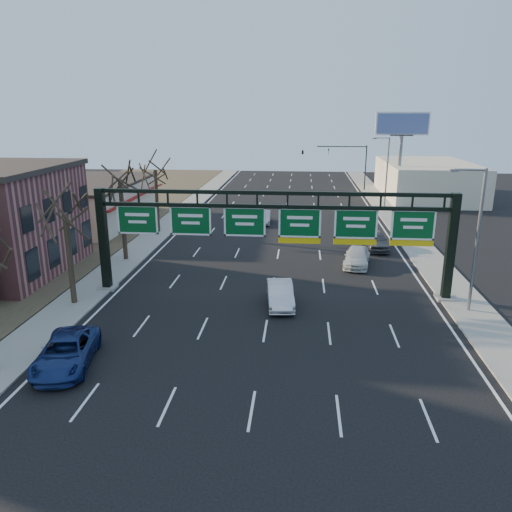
# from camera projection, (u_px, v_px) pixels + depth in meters

# --- Properties ---
(ground) EXTENTS (160.00, 160.00, 0.00)m
(ground) POSITION_uv_depth(u_px,v_px,m) (263.00, 346.00, 26.93)
(ground) COLOR black
(ground) RESTS_ON ground
(sidewalk_left) EXTENTS (3.00, 120.00, 0.12)m
(sidewalk_left) POSITION_uv_depth(u_px,v_px,m) (144.00, 244.00, 47.12)
(sidewalk_left) COLOR gray
(sidewalk_left) RESTS_ON ground
(sidewalk_right) EXTENTS (3.00, 120.00, 0.12)m
(sidewalk_right) POSITION_uv_depth(u_px,v_px,m) (421.00, 251.00, 44.92)
(sidewalk_right) COLOR gray
(sidewalk_right) RESTS_ON ground
(dirt_strip_left) EXTENTS (21.00, 120.00, 0.06)m
(dirt_strip_left) POSITION_uv_depth(u_px,v_px,m) (21.00, 242.00, 48.18)
(dirt_strip_left) COLOR #473D2B
(dirt_strip_left) RESTS_ON ground
(lane_markings) EXTENTS (21.60, 120.00, 0.01)m
(lane_markings) POSITION_uv_depth(u_px,v_px,m) (279.00, 248.00, 46.03)
(lane_markings) COLOR white
(lane_markings) RESTS_ON ground
(sign_gantry) EXTENTS (24.60, 1.20, 7.20)m
(sign_gantry) POSITION_uv_depth(u_px,v_px,m) (274.00, 229.00, 33.25)
(sign_gantry) COLOR black
(sign_gantry) RESTS_ON ground
(cream_strip) EXTENTS (10.90, 18.40, 4.70)m
(cream_strip) POSITION_uv_depth(u_px,v_px,m) (92.00, 202.00, 55.82)
(cream_strip) COLOR beige
(cream_strip) RESTS_ON ground
(building_right_distant) EXTENTS (12.00, 20.00, 5.00)m
(building_right_distant) POSITION_uv_depth(u_px,v_px,m) (427.00, 180.00, 72.27)
(building_right_distant) COLOR beige
(building_right_distant) RESTS_ON ground
(tree_gantry) EXTENTS (3.60, 3.60, 8.48)m
(tree_gantry) POSITION_uv_depth(u_px,v_px,m) (63.00, 197.00, 30.80)
(tree_gantry) COLOR #2D2219
(tree_gantry) RESTS_ON sidewalk_left
(tree_mid) EXTENTS (3.60, 3.60, 9.24)m
(tree_mid) POSITION_uv_depth(u_px,v_px,m) (119.00, 167.00, 40.14)
(tree_mid) COLOR #2D2219
(tree_mid) RESTS_ON sidewalk_left
(tree_far) EXTENTS (3.60, 3.60, 8.86)m
(tree_far) POSITION_uv_depth(u_px,v_px,m) (155.00, 160.00, 49.80)
(tree_far) COLOR #2D2219
(tree_far) RESTS_ON sidewalk_left
(streetlight_near) EXTENTS (2.15, 0.22, 9.00)m
(streetlight_near) POSITION_uv_depth(u_px,v_px,m) (476.00, 233.00, 30.15)
(streetlight_near) COLOR slate
(streetlight_near) RESTS_ON sidewalk_right
(streetlight_far) EXTENTS (2.15, 0.22, 9.00)m
(streetlight_far) POSITION_uv_depth(u_px,v_px,m) (386.00, 169.00, 62.64)
(streetlight_far) COLOR slate
(streetlight_far) RESTS_ON sidewalk_right
(billboard_right) EXTENTS (7.00, 0.50, 12.00)m
(billboard_right) POSITION_uv_depth(u_px,v_px,m) (402.00, 135.00, 66.05)
(billboard_right) COLOR slate
(billboard_right) RESTS_ON ground
(traffic_signal_mast) EXTENTS (10.16, 0.54, 7.00)m
(traffic_signal_mast) POSITION_uv_depth(u_px,v_px,m) (326.00, 155.00, 77.44)
(traffic_signal_mast) COLOR black
(traffic_signal_mast) RESTS_ON ground
(car_blue_suv) EXTENTS (3.38, 5.73, 1.49)m
(car_blue_suv) POSITION_uv_depth(u_px,v_px,m) (66.00, 352.00, 24.67)
(car_blue_suv) COLOR navy
(car_blue_suv) RESTS_ON ground
(car_silver_sedan) EXTENTS (2.11, 4.78, 1.53)m
(car_silver_sedan) POSITION_uv_depth(u_px,v_px,m) (280.00, 294.00, 32.41)
(car_silver_sedan) COLOR silver
(car_silver_sedan) RESTS_ON ground
(car_white_wagon) EXTENTS (2.75, 5.09, 1.40)m
(car_white_wagon) POSITION_uv_depth(u_px,v_px,m) (357.00, 257.00, 40.77)
(car_white_wagon) COLOR silver
(car_white_wagon) RESTS_ON ground
(car_grey_far) EXTENTS (2.24, 4.94, 1.65)m
(car_grey_far) POSITION_uv_depth(u_px,v_px,m) (375.00, 240.00, 45.48)
(car_grey_far) COLOR #44464A
(car_grey_far) RESTS_ON ground
(car_silver_distant) EXTENTS (1.61, 4.29, 1.40)m
(car_silver_distant) POSITION_uv_depth(u_px,v_px,m) (264.00, 217.00, 55.79)
(car_silver_distant) COLOR #A2A2A7
(car_silver_distant) RESTS_ON ground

